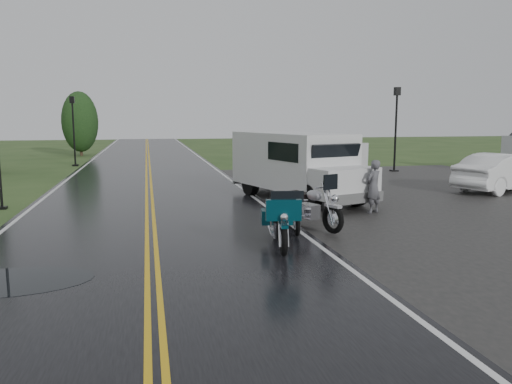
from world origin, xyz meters
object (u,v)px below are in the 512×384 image
Objects in this scene: van_white at (311,173)px; lamp_post_far_left at (74,131)px; motorcycle_teal at (284,227)px; sedan_white at (503,173)px; motorcycle_silver at (333,207)px; person_at_van at (373,188)px; lamp_post_far_right at (396,129)px; motorcycle_red at (297,216)px.

lamp_post_far_left is (-9.38, 17.60, 0.90)m from van_white.
motorcycle_teal is 23.69m from lamp_post_far_left.
sedan_white reaches higher than motorcycle_teal.
person_at_van is (2.29, 2.53, 0.09)m from motorcycle_silver.
sedan_white is at bearing -2.20° from van_white.
person_at_van is at bearing -38.45° from van_white.
lamp_post_far_right is at bearing -151.55° from person_at_van.
motorcycle_red is 0.30× the size of van_white.
lamp_post_far_right is at bearing 35.54° from motorcycle_silver.
sedan_white is (9.48, 5.74, 0.02)m from motorcycle_silver.
motorcycle_teal is 13.51m from sedan_white.
van_white is (2.25, 4.95, 0.55)m from motorcycle_teal.
motorcycle_red is 0.40× the size of lamp_post_far_right.
motorcycle_red is 11.92m from sedan_white.
motorcycle_teal is (-0.82, -1.71, 0.14)m from motorcycle_red.
lamp_post_far_left is at bearing 100.16° from van_white.
lamp_post_far_left is at bearing -89.49° from person_at_van.
van_white is at bearing 60.07° from motorcycle_silver.
lamp_post_far_left is (-7.95, 20.83, 1.59)m from motorcycle_red.
person_at_van is at bearing -58.52° from lamp_post_far_left.
motorcycle_teal is 0.94× the size of motorcycle_silver.
motorcycle_silver is at bearing -123.02° from lamp_post_far_right.
sedan_white is at bearing -85.12° from lamp_post_far_right.
van_white is at bearing 74.96° from motorcycle_teal.
van_white reaches higher than motorcycle_red.
lamp_post_far_left is 0.92× the size of lamp_post_far_right.
van_white is at bearing -61.94° from lamp_post_far_left.
van_white is 19.96m from lamp_post_far_left.
person_at_van is 0.39× the size of lamp_post_far_left.
person_at_van is at bearing 46.73° from motorcycle_red.
van_white is 3.83× the size of person_at_van.
person_at_van is at bearing 26.32° from motorcycle_silver.
person_at_van reaches higher than motorcycle_red.
motorcycle_teal is at bearing -132.36° from van_white.
motorcycle_teal is 0.55× the size of lamp_post_far_left.
sedan_white is at bearing 9.74° from motorcycle_silver.
motorcycle_red is at bearing 73.77° from motorcycle_teal.
van_white is (0.48, 3.21, 0.51)m from motorcycle_silver.
van_white is 1.37× the size of sedan_white.
lamp_post_far_left is at bearing 119.39° from motorcycle_red.
person_at_van is 0.36× the size of sedan_white.
van_white reaches higher than sedan_white.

